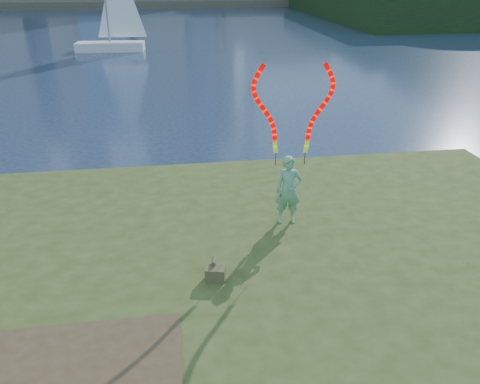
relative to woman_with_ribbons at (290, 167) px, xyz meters
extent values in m
plane|color=#1B2843|center=(-2.05, -1.31, -2.20)|extent=(320.00, 320.00, 0.00)
cube|color=#354318|center=(-2.05, -3.81, -2.05)|extent=(20.00, 18.00, 0.30)
cube|color=#354318|center=(-2.05, -3.51, -1.80)|extent=(17.00, 15.00, 0.30)
cube|color=#354318|center=(-2.05, -3.31, -1.55)|extent=(14.00, 12.00, 0.30)
imported|color=#106C29|center=(-0.01, -0.03, -0.57)|extent=(0.64, 0.46, 1.66)
cylinder|color=black|center=(-0.31, 0.11, 0.18)|extent=(0.02, 0.02, 0.30)
cylinder|color=black|center=(0.36, 0.04, 0.18)|extent=(0.02, 0.02, 0.30)
cube|color=#444827|center=(-1.94, -2.09, -1.27)|extent=(0.43, 0.33, 0.27)
cylinder|color=#444827|center=(-1.94, -1.91, -1.09)|extent=(0.14, 0.27, 0.09)
cube|color=silver|center=(-7.39, 31.51, -1.88)|extent=(5.58, 2.08, 0.77)
camera|label=1|loc=(-2.54, -9.59, 4.14)|focal=35.00mm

